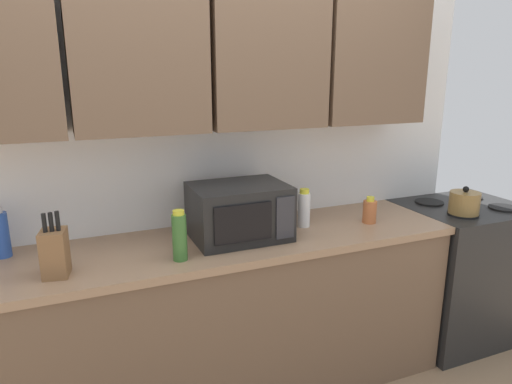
# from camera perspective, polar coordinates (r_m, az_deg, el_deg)

# --- Properties ---
(wall_back_with_cabinets) EXTENTS (3.43, 0.38, 2.60)m
(wall_back_with_cabinets) POSITION_cam_1_polar(r_m,az_deg,el_deg) (2.42, -7.03, 10.99)
(wall_back_with_cabinets) COLOR white
(wall_back_with_cabinets) RESTS_ON ground_plane
(counter_run) EXTENTS (2.56, 0.63, 0.90)m
(counter_run) POSITION_cam_1_polar(r_m,az_deg,el_deg) (2.54, -4.73, -15.56)
(counter_run) COLOR brown
(counter_run) RESTS_ON ground_plane
(stove_range) EXTENTS (0.76, 0.64, 0.91)m
(stove_range) POSITION_cam_1_polar(r_m,az_deg,el_deg) (3.37, 23.84, -8.93)
(stove_range) COLOR black
(stove_range) RESTS_ON ground_plane
(kettle) EXTENTS (0.17, 0.17, 0.17)m
(kettle) POSITION_cam_1_polar(r_m,az_deg,el_deg) (2.99, 24.53, -1.21)
(kettle) COLOR olive
(kettle) RESTS_ON stove_range
(microwave) EXTENTS (0.48, 0.37, 0.28)m
(microwave) POSITION_cam_1_polar(r_m,az_deg,el_deg) (2.34, -2.10, -2.45)
(microwave) COLOR black
(microwave) RESTS_ON counter_run
(knife_block) EXTENTS (0.12, 0.14, 0.28)m
(knife_block) POSITION_cam_1_polar(r_m,az_deg,el_deg) (2.10, -23.79, -6.88)
(knife_block) COLOR brown
(knife_block) RESTS_ON counter_run
(bottle_spice_jar) EXTENTS (0.08, 0.08, 0.15)m
(bottle_spice_jar) POSITION_cam_1_polar(r_m,az_deg,el_deg) (2.67, 13.97, -2.32)
(bottle_spice_jar) COLOR #BC6638
(bottle_spice_jar) RESTS_ON counter_run
(bottle_white_jar) EXTENTS (0.07, 0.07, 0.21)m
(bottle_white_jar) POSITION_cam_1_polar(r_m,az_deg,el_deg) (2.54, 5.99, -2.07)
(bottle_white_jar) COLOR white
(bottle_white_jar) RESTS_ON counter_run
(bottle_green_oil) EXTENTS (0.07, 0.07, 0.24)m
(bottle_green_oil) POSITION_cam_1_polar(r_m,az_deg,el_deg) (2.10, -9.51, -5.45)
(bottle_green_oil) COLOR #386B2D
(bottle_green_oil) RESTS_ON counter_run
(bottle_blue_cleaner) EXTENTS (0.07, 0.07, 0.24)m
(bottle_blue_cleaner) POSITION_cam_1_polar(r_m,az_deg,el_deg) (2.41, -29.21, -4.60)
(bottle_blue_cleaner) COLOR #2D56B7
(bottle_blue_cleaner) RESTS_ON counter_run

